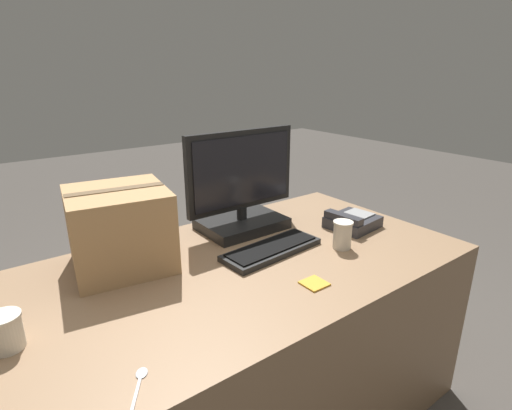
% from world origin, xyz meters
% --- Properties ---
extents(office_desk, '(1.80, 0.90, 0.71)m').
position_xyz_m(office_desk, '(0.00, 0.00, 0.36)').
color(office_desk, '#8C6B4C').
rests_on(office_desk, ground_plane).
extents(monitor, '(0.51, 0.26, 0.43)m').
position_xyz_m(monitor, '(0.25, 0.27, 0.87)').
color(monitor, black).
rests_on(monitor, office_desk).
extents(keyboard, '(0.41, 0.18, 0.03)m').
position_xyz_m(keyboard, '(0.21, -0.00, 0.73)').
color(keyboard, black).
rests_on(keyboard, office_desk).
extents(desk_phone, '(0.22, 0.20, 0.08)m').
position_xyz_m(desk_phone, '(0.65, -0.02, 0.74)').
color(desk_phone, '#2D2D33').
rests_on(desk_phone, office_desk).
extents(paper_cup_left, '(0.08, 0.08, 0.10)m').
position_xyz_m(paper_cup_left, '(-0.67, -0.03, 0.76)').
color(paper_cup_left, beige).
rests_on(paper_cup_left, office_desk).
extents(paper_cup_right, '(0.08, 0.08, 0.11)m').
position_xyz_m(paper_cup_right, '(0.45, -0.13, 0.77)').
color(paper_cup_right, beige).
rests_on(paper_cup_right, office_desk).
extents(spoon, '(0.10, 0.14, 0.00)m').
position_xyz_m(spoon, '(-0.45, -0.35, 0.72)').
color(spoon, silver).
rests_on(spoon, office_desk).
extents(cardboard_box, '(0.37, 0.37, 0.28)m').
position_xyz_m(cardboard_box, '(-0.28, 0.23, 0.85)').
color(cardboard_box, tan).
rests_on(cardboard_box, office_desk).
extents(sticky_note_pad, '(0.08, 0.08, 0.01)m').
position_xyz_m(sticky_note_pad, '(0.17, -0.27, 0.72)').
color(sticky_note_pad, gold).
rests_on(sticky_note_pad, office_desk).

